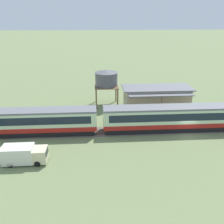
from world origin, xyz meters
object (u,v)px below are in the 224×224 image
object	(u,v)px
water_tower	(106,79)
delivery_truck_cream	(24,154)
station_building	(156,98)
passenger_train	(102,119)

from	to	relation	value
water_tower	delivery_truck_cream	distance (m)	24.74
station_building	delivery_truck_cream	bearing A→B (deg)	-139.87
water_tower	station_building	bearing A→B (deg)	-14.74
station_building	delivery_truck_cream	distance (m)	28.83
water_tower	delivery_truck_cream	size ratio (longest dim) A/B	1.33
station_building	water_tower	distance (m)	11.16
passenger_train	water_tower	world-z (taller)	water_tower
passenger_train	water_tower	distance (m)	13.50
station_building	water_tower	size ratio (longest dim) A/B	1.85
passenger_train	delivery_truck_cream	bearing A→B (deg)	-141.42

